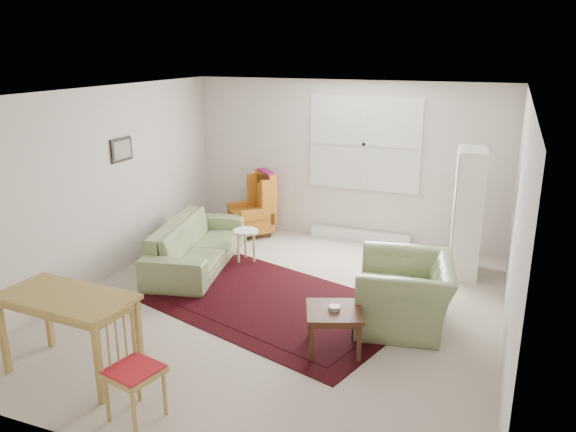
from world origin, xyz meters
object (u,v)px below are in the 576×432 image
(desk_chair, at_px, (134,369))
(stool, at_px, (246,246))
(sofa, at_px, (197,236))
(cabinet, at_px, (468,213))
(armchair, at_px, (405,286))
(desk, at_px, (71,334))
(coffee_table, at_px, (334,329))
(wingback_chair, at_px, (251,204))

(desk_chair, bearing_deg, stool, 24.10)
(sofa, xyz_separation_m, cabinet, (3.52, 1.07, 0.42))
(armchair, bearing_deg, sofa, -112.68)
(stool, height_order, desk, desk)
(armchair, xyz_separation_m, cabinet, (0.49, 1.77, 0.41))
(cabinet, bearing_deg, armchair, -111.39)
(armchair, xyz_separation_m, desk_chair, (-1.76, -2.48, 0.01))
(armchair, bearing_deg, coffee_table, -43.93)
(sofa, bearing_deg, coffee_table, -133.35)
(stool, height_order, cabinet, cabinet)
(sofa, xyz_separation_m, coffee_table, (2.47, -1.52, -0.22))
(coffee_table, height_order, cabinet, cabinet)
(wingback_chair, relative_size, cabinet, 0.62)
(sofa, bearing_deg, desk, 174.45)
(wingback_chair, bearing_deg, desk_chair, -35.16)
(wingback_chair, distance_m, coffee_table, 3.80)
(wingback_chair, distance_m, desk_chair, 4.78)
(coffee_table, bearing_deg, desk_chair, -125.83)
(wingback_chair, height_order, desk_chair, wingback_chair)
(sofa, relative_size, stool, 4.54)
(armchair, height_order, wingback_chair, wingback_chair)
(wingback_chair, relative_size, desk_chair, 1.15)
(wingback_chair, bearing_deg, stool, -27.34)
(stool, bearing_deg, wingback_chair, 111.43)
(wingback_chair, height_order, desk, wingback_chair)
(armchair, bearing_deg, stool, -123.33)
(cabinet, bearing_deg, wingback_chair, 167.38)
(coffee_table, xyz_separation_m, stool, (-1.89, 1.90, 0.02))
(armchair, relative_size, cabinet, 0.67)
(cabinet, height_order, desk_chair, cabinet)
(cabinet, bearing_deg, desk, -135.45)
(sofa, xyz_separation_m, armchair, (3.03, -0.70, 0.01))
(armchair, distance_m, cabinet, 1.88)
(armchair, bearing_deg, desk, -61.74)
(armchair, distance_m, desk, 3.46)
(cabinet, bearing_deg, sofa, -169.00)
(coffee_table, height_order, desk_chair, desk_chair)
(stool, xyz_separation_m, desk, (-0.27, -3.20, 0.16))
(stool, bearing_deg, sofa, -147.14)
(stool, xyz_separation_m, cabinet, (2.94, 0.70, 0.62))
(desk_chair, bearing_deg, armchair, -22.30)
(armchair, distance_m, desk_chair, 3.04)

